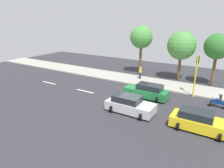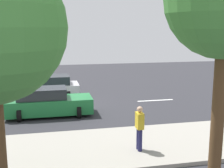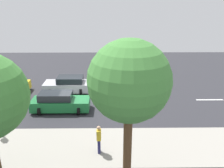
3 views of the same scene
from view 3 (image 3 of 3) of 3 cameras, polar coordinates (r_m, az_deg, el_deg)
ground_plane at (r=20.90m, az=-9.24°, el=-4.12°), size 40.00×60.00×0.10m
sidewalk at (r=14.81m, az=-13.17°, el=-14.68°), size 4.00×60.00×0.15m
lane_stripe_north at (r=22.57m, az=-24.53°, el=-3.74°), size 0.20×2.40×0.01m
lane_stripe_mid at (r=20.88m, az=-9.25°, el=-3.98°), size 0.20×2.40×0.01m
lane_stripe_south at (r=20.84m, az=7.32°, el=-3.92°), size 0.20×2.40×0.01m
lane_stripe_far_south at (r=22.47m, az=22.69°, el=-3.57°), size 0.20×2.40×0.01m
car_silver at (r=22.70m, az=-10.72°, el=-0.17°), size 2.32×4.29×1.52m
car_green at (r=19.01m, az=-12.63°, el=-4.35°), size 2.13×4.54×1.52m
car_yellow_cab at (r=24.38m, az=-24.28°, el=-0.23°), size 2.21×4.24×1.52m
pedestrian_near_signal at (r=13.40m, az=-3.21°, el=-13.08°), size 0.40×0.24×1.69m
street_tree_south at (r=8.90m, az=4.20°, el=0.46°), size 3.24×3.24×7.06m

